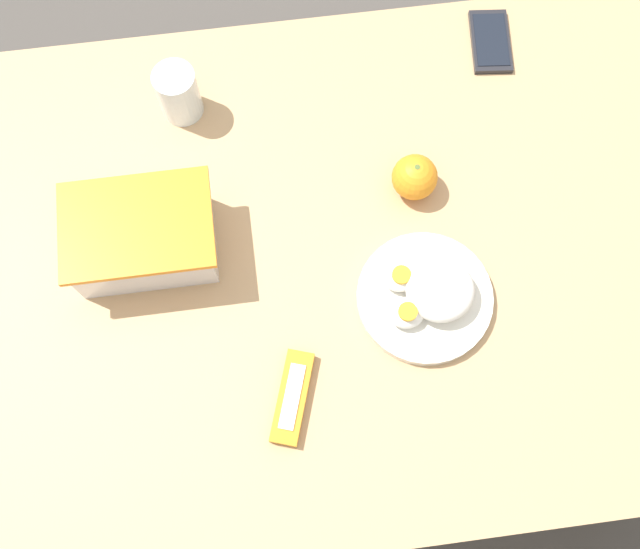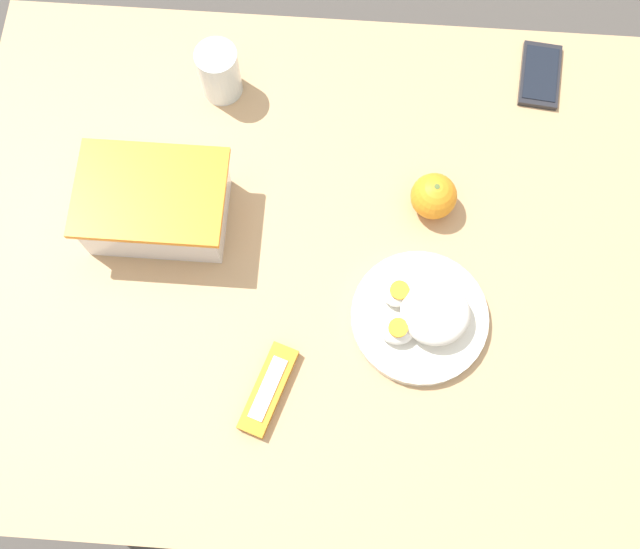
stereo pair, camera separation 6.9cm
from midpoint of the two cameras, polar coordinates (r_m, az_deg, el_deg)
The scene contains 8 objects.
ground_plane at distance 1.85m, azimuth 2.75°, elevation -6.35°, with size 10.00×10.00×0.00m, color #4C4742.
table at distance 1.25m, azimuth 4.04°, elevation -0.55°, with size 1.25×0.87×0.72m.
food_container at distance 1.15m, azimuth -10.68°, elevation 4.96°, with size 0.22×0.16×0.10m.
orange_fruit at distance 1.17m, azimuth 10.33°, elevation 5.73°, with size 0.07×0.07×0.07m.
rice_plate at distance 1.11m, azimuth 9.59°, elevation -3.24°, with size 0.20×0.20×0.07m.
candy_bar at distance 1.09m, azimuth -2.15°, elevation -8.93°, with size 0.08×0.14×0.02m.
cell_phone at distance 1.35m, azimuth 17.87°, elevation 14.15°, with size 0.08×0.13×0.01m.
drinking_glass at distance 1.25m, azimuth -6.09°, elevation 14.95°, with size 0.07×0.07×0.10m.
Camera 2 is at (-0.03, -0.38, 1.81)m, focal length 42.00 mm.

